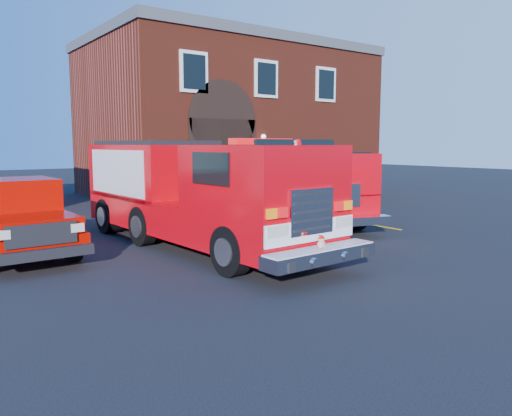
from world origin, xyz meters
TOP-DOWN VIEW (x-y plane):
  - ground at (0.00, 0.00)m, footprint 100.00×100.00m
  - parking_stripe_near at (6.50, 1.00)m, footprint 0.12×3.00m
  - parking_stripe_mid at (6.50, 4.00)m, footprint 0.12×3.00m
  - parking_stripe_far at (6.50, 7.00)m, footprint 0.12×3.00m
  - fire_station at (8.99, 13.98)m, footprint 15.20×10.20m
  - fire_engine at (-0.35, 1.21)m, footprint 3.12×9.74m
  - pickup_truck at (-4.64, 3.28)m, footprint 2.29×6.05m
  - secondary_truck at (5.10, 3.52)m, footprint 4.96×8.87m

SIDE VIEW (x-z plane):
  - ground at x=0.00m, z-range 0.00..0.00m
  - parking_stripe_near at x=6.50m, z-range 0.00..0.01m
  - parking_stripe_mid at x=6.50m, z-range 0.00..0.01m
  - parking_stripe_far at x=6.50m, z-range 0.00..0.01m
  - pickup_truck at x=-4.64m, z-range -0.05..1.91m
  - secondary_truck at x=5.10m, z-range 0.12..2.87m
  - fire_engine at x=-0.35m, z-range 0.05..3.02m
  - fire_station at x=8.99m, z-range 0.03..8.48m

